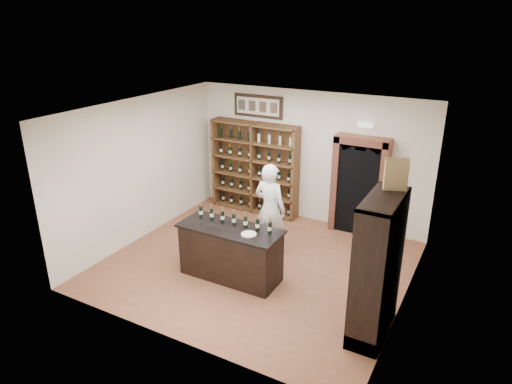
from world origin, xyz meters
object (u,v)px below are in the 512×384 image
at_px(shopkeeper, 270,209).
at_px(wine_crate, 396,174).
at_px(wine_shelf, 255,167).
at_px(side_cabinet, 377,289).
at_px(counter_bottle_0, 201,211).
at_px(tasting_counter, 231,253).

bearing_deg(shopkeeper, wine_crate, 160.98).
xyz_separation_m(shopkeeper, wine_crate, (2.55, -1.14, 1.49)).
bearing_deg(wine_shelf, side_cabinet, -40.21).
distance_m(counter_bottle_0, wine_crate, 3.69).
xyz_separation_m(tasting_counter, shopkeeper, (0.18, 1.22, 0.44)).
distance_m(tasting_counter, counter_bottle_0, 0.96).
bearing_deg(wine_shelf, shopkeeper, -53.41).
height_order(side_cabinet, wine_crate, wine_crate).
distance_m(counter_bottle_0, shopkeeper, 1.41).
bearing_deg(wine_shelf, wine_crate, -36.75).
xyz_separation_m(wine_shelf, counter_bottle_0, (0.38, -2.80, 0.01)).
bearing_deg(tasting_counter, side_cabinet, -6.28).
relative_size(shopkeeper, wine_crate, 4.12).
distance_m(tasting_counter, shopkeeper, 1.30).
bearing_deg(counter_bottle_0, wine_crate, -0.99).
bearing_deg(shopkeeper, tasting_counter, 86.83).
relative_size(wine_shelf, shopkeeper, 1.18).
bearing_deg(wine_crate, counter_bottle_0, 157.97).
relative_size(side_cabinet, shopkeeper, 1.18).
distance_m(side_cabinet, wine_crate, 1.71).
bearing_deg(wine_shelf, counter_bottle_0, -82.26).
relative_size(wine_shelf, tasting_counter, 1.17).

